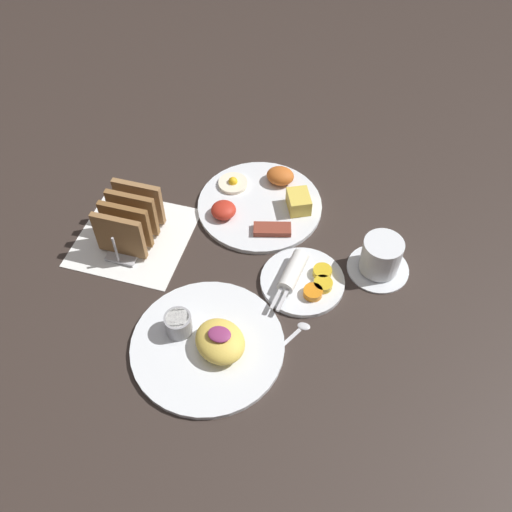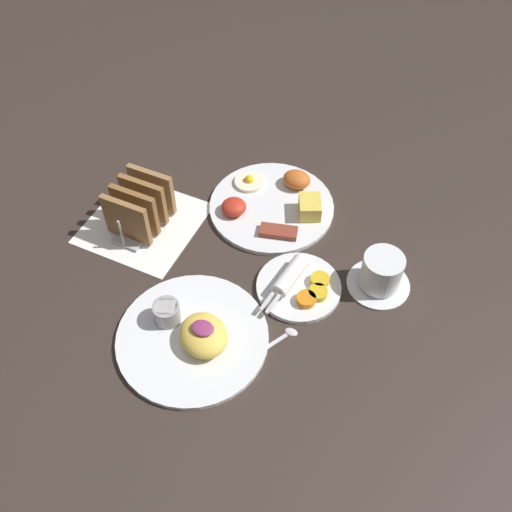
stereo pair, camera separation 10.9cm
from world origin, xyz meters
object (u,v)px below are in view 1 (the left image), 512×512
(plate_condiments, at_px, (302,280))
(coffee_cup, at_px, (381,258))
(plate_breakfast, at_px, (262,202))
(toast_rack, at_px, (130,220))
(plate_foreground, at_px, (208,342))

(plate_condiments, relative_size, coffee_cup, 1.44)
(plate_breakfast, relative_size, toast_rack, 1.78)
(toast_rack, bearing_deg, coffee_cup, 6.23)
(plate_breakfast, bearing_deg, plate_condiments, -53.86)
(coffee_cup, bearing_deg, toast_rack, -173.77)
(plate_condiments, bearing_deg, coffee_cup, 28.51)
(plate_condiments, bearing_deg, plate_breakfast, 126.14)
(plate_condiments, distance_m, plate_foreground, 0.22)
(plate_condiments, relative_size, toast_rack, 1.16)
(plate_breakfast, distance_m, toast_rack, 0.28)
(toast_rack, relative_size, coffee_cup, 1.23)
(plate_breakfast, relative_size, plate_foreground, 0.98)
(plate_condiments, relative_size, plate_foreground, 0.64)
(coffee_cup, bearing_deg, plate_condiments, -151.49)
(plate_condiments, height_order, plate_foreground, plate_foreground)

